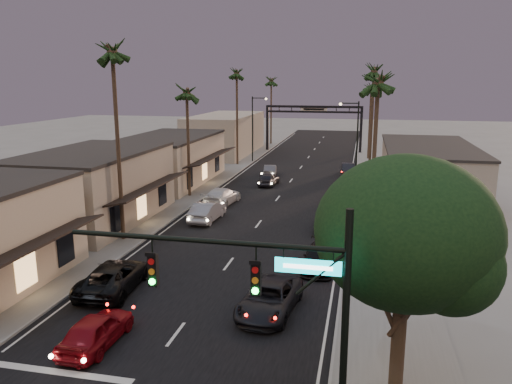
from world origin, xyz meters
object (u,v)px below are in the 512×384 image
at_px(corner_tree, 408,239).
at_px(palm_far, 271,78).
at_px(palm_rc, 372,85).
at_px(palm_ld, 237,70).
at_px(arch, 314,117).
at_px(oncoming_silver, 207,211).
at_px(oncoming_pickup, 114,277).
at_px(palm_ra, 378,76).
at_px(traffic_signal, 279,296).
at_px(palm_lb, 112,46).
at_px(streetlight_left, 254,124).
at_px(oncoming_red, 96,330).
at_px(curbside_black, 320,257).
at_px(streetlight_right, 355,136).
at_px(palm_rb, 374,68).
at_px(curbside_near, 270,298).
at_px(palm_lc, 187,88).

distance_m(corner_tree, palm_far, 72.96).
height_order(palm_rc, palm_far, palm_far).
relative_size(palm_ld, palm_rc, 1.16).
distance_m(arch, oncoming_silver, 42.37).
bearing_deg(oncoming_pickup, palm_ra, -147.92).
bearing_deg(oncoming_silver, traffic_signal, 115.43).
bearing_deg(palm_far, palm_lb, -90.31).
distance_m(streetlight_left, oncoming_pickup, 44.39).
relative_size(streetlight_left, palm_far, 0.68).
relative_size(oncoming_red, curbside_black, 0.92).
bearing_deg(oncoming_silver, streetlight_right, -120.59).
relative_size(streetlight_right, oncoming_pickup, 1.61).
bearing_deg(streetlight_left, oncoming_red, -85.44).
bearing_deg(corner_tree, palm_rc, 90.89).
relative_size(palm_ra, oncoming_red, 3.08).
bearing_deg(palm_ra, palm_lb, -173.37).
distance_m(palm_ra, palm_rb, 20.02).
distance_m(arch, palm_lb, 49.39).
bearing_deg(palm_rb, streetlight_right, 149.24).
bearing_deg(oncoming_pickup, curbside_near, 170.26).
xyz_separation_m(streetlight_right, oncoming_silver, (-11.20, -16.89, -4.54)).
xyz_separation_m(corner_tree, palm_rb, (-0.88, 36.55, 6.44)).
xyz_separation_m(traffic_signal, corner_tree, (3.79, 3.45, 0.90)).
distance_m(streetlight_right, streetlight_left, 18.99).
xyz_separation_m(streetlight_left, palm_lc, (-1.68, -22.00, 5.14)).
height_order(arch, palm_ld, palm_ld).
height_order(streetlight_right, palm_lb, palm_lb).
height_order(corner_tree, palm_ld, palm_ld).
xyz_separation_m(oncoming_silver, curbside_black, (9.88, -8.59, -0.11)).
distance_m(traffic_signal, oncoming_pickup, 15.21).
relative_size(traffic_signal, curbside_black, 1.83).
relative_size(palm_rb, oncoming_pickup, 2.54).
relative_size(corner_tree, palm_rb, 0.62).
xyz_separation_m(palm_ra, oncoming_red, (-11.56, -15.62, -10.71)).
bearing_deg(palm_lb, palm_lc, 90.00).
bearing_deg(palm_lb, curbside_black, -9.89).
bearing_deg(curbside_near, palm_lc, 124.23).
bearing_deg(palm_lb, oncoming_pickup, -66.31).
distance_m(palm_lc, palm_rb, 19.07).
relative_size(arch, oncoming_red, 3.55).
distance_m(oncoming_silver, curbside_black, 13.09).
bearing_deg(curbside_black, curbside_near, -105.09).
relative_size(traffic_signal, oncoming_pickup, 1.52).
distance_m(streetlight_left, curbside_black, 40.73).
height_order(streetlight_right, palm_ra, palm_ra).
distance_m(corner_tree, oncoming_pickup, 16.71).
bearing_deg(oncoming_pickup, palm_lc, -85.34).
distance_m(palm_ra, palm_rc, 40.01).
bearing_deg(traffic_signal, palm_ra, 81.72).
height_order(oncoming_pickup, curbside_near, oncoming_pickup).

